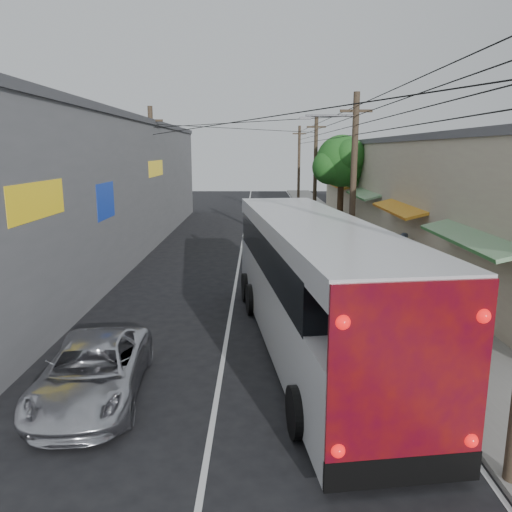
# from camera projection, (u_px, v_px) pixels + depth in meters

# --- Properties ---
(ground) EXTENTS (120.00, 120.00, 0.00)m
(ground) POSITION_uv_depth(u_px,v_px,m) (213.00, 421.00, 10.37)
(ground) COLOR black
(ground) RESTS_ON ground
(sidewalk) EXTENTS (3.00, 80.00, 0.12)m
(sidewalk) POSITION_uv_depth(u_px,v_px,m) (350.00, 243.00, 29.90)
(sidewalk) COLOR slate
(sidewalk) RESTS_ON ground
(building_right) EXTENTS (7.09, 40.00, 6.25)m
(building_right) POSITION_uv_depth(u_px,v_px,m) (418.00, 189.00, 31.20)
(building_right) COLOR #B1AB8D
(building_right) RESTS_ON ground
(building_left) EXTENTS (7.20, 36.00, 7.25)m
(building_left) POSITION_uv_depth(u_px,v_px,m) (85.00, 185.00, 27.25)
(building_left) COLOR slate
(building_left) RESTS_ON ground
(utility_poles) EXTENTS (11.80, 45.28, 8.00)m
(utility_poles) POSITION_uv_depth(u_px,v_px,m) (295.00, 175.00, 29.39)
(utility_poles) COLOR #473828
(utility_poles) RESTS_ON ground
(street_tree) EXTENTS (4.40, 4.00, 6.60)m
(street_tree) POSITION_uv_depth(u_px,v_px,m) (343.00, 163.00, 34.83)
(street_tree) COLOR #3F2B19
(street_tree) RESTS_ON ground
(coach_bus) EXTENTS (4.29, 13.01, 3.68)m
(coach_bus) POSITION_uv_depth(u_px,v_px,m) (311.00, 282.00, 13.99)
(coach_bus) COLOR silver
(coach_bus) RESTS_ON ground
(jeepney) EXTENTS (2.57, 4.88, 1.31)m
(jeepney) POSITION_uv_depth(u_px,v_px,m) (93.00, 371.00, 11.22)
(jeepney) COLOR silver
(jeepney) RESTS_ON ground
(parked_suv) EXTENTS (2.97, 5.78, 1.60)m
(parked_suv) POSITION_uv_depth(u_px,v_px,m) (325.00, 240.00, 26.94)
(parked_suv) COLOR #A3A3AB
(parked_suv) RESTS_ON ground
(parked_car_mid) EXTENTS (2.08, 4.64, 1.55)m
(parked_car_mid) POSITION_uv_depth(u_px,v_px,m) (302.00, 226.00, 31.85)
(parked_car_mid) COLOR #242529
(parked_car_mid) RESTS_ON ground
(parked_car_far) EXTENTS (1.85, 4.57, 1.48)m
(parked_car_far) POSITION_uv_depth(u_px,v_px,m) (303.00, 211.00, 40.33)
(parked_car_far) COLOR black
(parked_car_far) RESTS_ON ground
(pedestrian_near) EXTENTS (0.62, 0.44, 1.60)m
(pedestrian_near) POSITION_uv_depth(u_px,v_px,m) (394.00, 258.00, 21.78)
(pedestrian_near) COLOR pink
(pedestrian_near) RESTS_ON sidewalk
(pedestrian_far) EXTENTS (0.86, 0.68, 1.73)m
(pedestrian_far) POSITION_uv_depth(u_px,v_px,m) (403.00, 251.00, 22.90)
(pedestrian_far) COLOR #7E96B8
(pedestrian_far) RESTS_ON sidewalk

